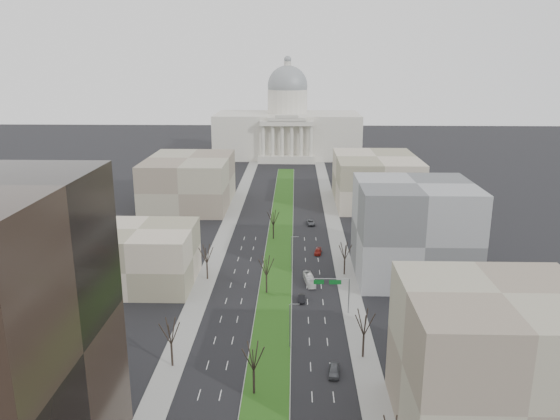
% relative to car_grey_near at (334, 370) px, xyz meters
% --- Properties ---
extents(ground, '(600.00, 600.00, 0.00)m').
position_rel_car_grey_near_xyz_m(ground, '(-11.49, 73.85, -0.80)').
color(ground, black).
rests_on(ground, ground).
extents(median, '(8.00, 222.03, 0.20)m').
position_rel_car_grey_near_xyz_m(median, '(-11.49, 72.84, -0.70)').
color(median, '#999993').
rests_on(median, ground).
extents(sidewalk_left, '(5.00, 330.00, 0.15)m').
position_rel_car_grey_near_xyz_m(sidewalk_left, '(-28.99, 48.85, -0.72)').
color(sidewalk_left, gray).
rests_on(sidewalk_left, ground).
extents(sidewalk_right, '(5.00, 330.00, 0.15)m').
position_rel_car_grey_near_xyz_m(sidewalk_right, '(6.01, 48.85, -0.72)').
color(sidewalk_right, gray).
rests_on(sidewalk_right, ground).
extents(capitol, '(80.00, 46.00, 55.00)m').
position_rel_car_grey_near_xyz_m(capitol, '(-11.49, 223.43, 15.51)').
color(capitol, beige).
rests_on(capitol, ground).
extents(building_beige_left, '(26.00, 22.00, 14.00)m').
position_rel_car_grey_near_xyz_m(building_beige_left, '(-44.49, 38.85, 6.20)').
color(building_beige_left, gray).
rests_on(building_beige_left, ground).
extents(building_tan_right, '(26.00, 24.00, 22.00)m').
position_rel_car_grey_near_xyz_m(building_tan_right, '(21.51, -14.15, 10.20)').
color(building_tan_right, gray).
rests_on(building_tan_right, ground).
extents(building_grey_right, '(28.00, 26.00, 24.00)m').
position_rel_car_grey_near_xyz_m(building_grey_right, '(22.51, 45.85, 11.20)').
color(building_grey_right, slate).
rests_on(building_grey_right, ground).
extents(building_far_left, '(30.00, 40.00, 18.00)m').
position_rel_car_grey_near_xyz_m(building_far_left, '(-46.49, 113.85, 8.20)').
color(building_far_left, gray).
rests_on(building_far_left, ground).
extents(building_far_right, '(30.00, 40.00, 18.00)m').
position_rel_car_grey_near_xyz_m(building_far_right, '(23.51, 118.85, 8.20)').
color(building_far_right, gray).
rests_on(building_far_right, ground).
extents(tree_left_mid, '(5.40, 5.40, 9.72)m').
position_rel_car_grey_near_xyz_m(tree_left_mid, '(-28.69, 1.85, 6.20)').
color(tree_left_mid, black).
rests_on(tree_left_mid, ground).
extents(tree_left_far, '(5.28, 5.28, 9.50)m').
position_rel_car_grey_near_xyz_m(tree_left_far, '(-28.69, 41.85, 6.05)').
color(tree_left_far, black).
rests_on(tree_left_far, ground).
extents(tree_right_mid, '(5.52, 5.52, 9.94)m').
position_rel_car_grey_near_xyz_m(tree_right_mid, '(5.71, 5.85, 6.36)').
color(tree_right_mid, black).
rests_on(tree_right_mid, ground).
extents(tree_right_far, '(5.04, 5.04, 9.07)m').
position_rel_car_grey_near_xyz_m(tree_right_far, '(5.71, 45.85, 5.73)').
color(tree_right_far, black).
rests_on(tree_right_far, ground).
extents(tree_median_a, '(5.40, 5.40, 9.72)m').
position_rel_car_grey_near_xyz_m(tree_median_a, '(-13.49, -6.15, 6.20)').
color(tree_median_a, black).
rests_on(tree_median_a, ground).
extents(tree_median_b, '(5.40, 5.40, 9.72)m').
position_rel_car_grey_near_xyz_m(tree_median_b, '(-13.49, 33.85, 6.20)').
color(tree_median_b, black).
rests_on(tree_median_b, ground).
extents(tree_median_c, '(5.40, 5.40, 9.72)m').
position_rel_car_grey_near_xyz_m(tree_median_c, '(-13.49, 73.85, 6.20)').
color(tree_median_c, black).
rests_on(tree_median_c, ground).
extents(streetlamp_median_b, '(1.90, 0.20, 9.16)m').
position_rel_car_grey_near_xyz_m(streetlamp_median_b, '(-7.73, 8.85, 4.01)').
color(streetlamp_median_b, gray).
rests_on(streetlamp_median_b, ground).
extents(streetlamp_median_c, '(1.90, 0.20, 9.16)m').
position_rel_car_grey_near_xyz_m(streetlamp_median_c, '(-7.73, 48.85, 4.01)').
color(streetlamp_median_c, gray).
rests_on(streetlamp_median_c, ground).
extents(mast_arm_signs, '(9.12, 0.24, 8.09)m').
position_rel_car_grey_near_xyz_m(mast_arm_signs, '(2.00, 23.87, 5.31)').
color(mast_arm_signs, gray).
rests_on(mast_arm_signs, ground).
extents(car_grey_near, '(2.38, 4.85, 1.59)m').
position_rel_car_grey_near_xyz_m(car_grey_near, '(0.00, 0.00, 0.00)').
color(car_grey_near, '#4E5055').
rests_on(car_grey_near, ground).
extents(car_black, '(1.50, 4.24, 1.39)m').
position_rel_car_grey_near_xyz_m(car_black, '(-5.35, 29.73, -0.10)').
color(car_black, black).
rests_on(car_black, ground).
extents(car_red, '(2.45, 4.75, 1.32)m').
position_rel_car_grey_near_xyz_m(car_red, '(-0.39, 61.16, -0.14)').
color(car_red, maroon).
rests_on(car_red, ground).
extents(car_grey_far, '(2.89, 5.61, 1.51)m').
position_rel_car_grey_near_xyz_m(car_grey_far, '(-1.64, 89.32, -0.04)').
color(car_grey_far, '#505258').
rests_on(car_grey_far, ground).
extents(box_van, '(3.03, 8.08, 2.20)m').
position_rel_car_grey_near_xyz_m(box_van, '(-3.31, 39.72, 0.30)').
color(box_van, white).
rests_on(box_van, ground).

